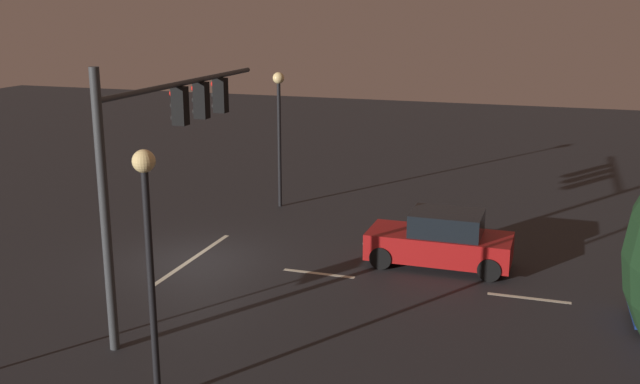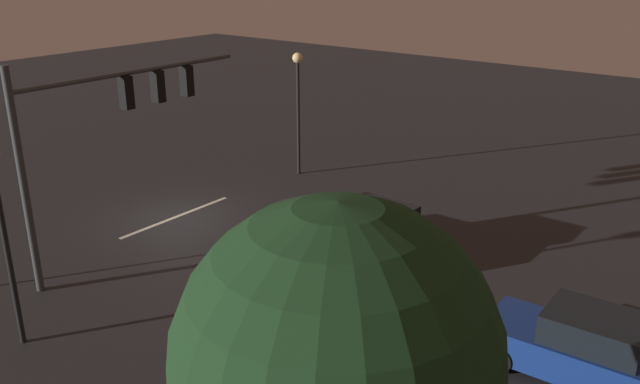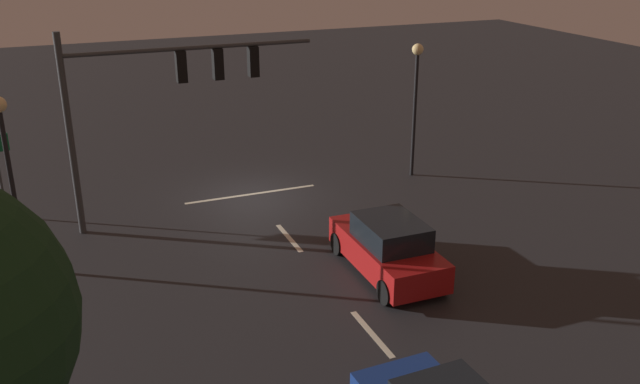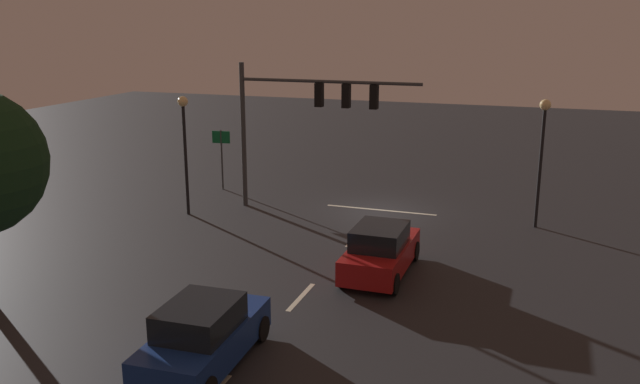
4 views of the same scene
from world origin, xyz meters
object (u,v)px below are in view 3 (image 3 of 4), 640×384
at_px(car_approaching, 388,248).
at_px(traffic_signal_assembly, 163,86).
at_px(street_lamp_left_kerb, 416,85).
at_px(street_lamp_right_kerb, 6,152).

bearing_deg(car_approaching, traffic_signal_assembly, -51.66).
relative_size(car_approaching, street_lamp_left_kerb, 0.84).
bearing_deg(traffic_signal_assembly, car_approaching, 128.34).
bearing_deg(car_approaching, street_lamp_right_kerb, -23.02).
xyz_separation_m(street_lamp_left_kerb, street_lamp_right_kerb, (14.44, 2.98, -0.06)).
bearing_deg(street_lamp_left_kerb, car_approaching, 55.94).
xyz_separation_m(traffic_signal_assembly, street_lamp_left_kerb, (-9.74, -0.82, -0.94)).
relative_size(traffic_signal_assembly, car_approaching, 1.85).
bearing_deg(street_lamp_left_kerb, street_lamp_right_kerb, 11.67).
bearing_deg(street_lamp_right_kerb, traffic_signal_assembly, -155.22).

